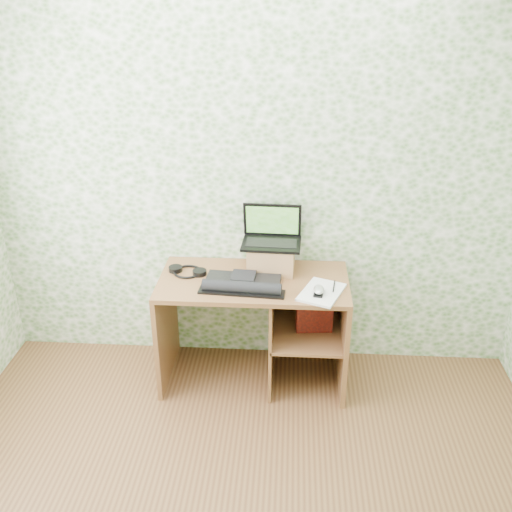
# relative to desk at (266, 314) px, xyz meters

# --- Properties ---
(wall_back) EXTENTS (3.50, 0.00, 3.50)m
(wall_back) POSITION_rel_desk_xyz_m (-0.08, 0.28, 0.82)
(wall_back) COLOR white
(wall_back) RESTS_ON ground
(desk) EXTENTS (1.20, 0.60, 0.75)m
(desk) POSITION_rel_desk_xyz_m (0.00, 0.00, 0.00)
(desk) COLOR brown
(desk) RESTS_ON floor
(riser) EXTENTS (0.31, 0.26, 0.18)m
(riser) POSITION_rel_desk_xyz_m (0.03, 0.12, 0.36)
(riser) COLOR #A6774A
(riser) RESTS_ON desk
(laptop) EXTENTS (0.39, 0.28, 0.25)m
(laptop) POSITION_rel_desk_xyz_m (0.03, 0.16, 0.51)
(laptop) COLOR black
(laptop) RESTS_ON riser
(keyboard) EXTENTS (0.53, 0.30, 0.07)m
(keyboard) POSITION_rel_desk_xyz_m (-0.14, -0.13, 0.29)
(keyboard) COLOR black
(keyboard) RESTS_ON desk
(headphones) EXTENTS (0.25, 0.22, 0.03)m
(headphones) POSITION_rel_desk_xyz_m (-0.51, 0.04, 0.28)
(headphones) COLOR black
(headphones) RESTS_ON desk
(notepad) EXTENTS (0.32, 0.37, 0.01)m
(notepad) POSITION_rel_desk_xyz_m (0.34, -0.18, 0.28)
(notepad) COLOR silver
(notepad) RESTS_ON desk
(mouse) EXTENTS (0.08, 0.11, 0.04)m
(mouse) POSITION_rel_desk_xyz_m (0.33, -0.21, 0.30)
(mouse) COLOR silver
(mouse) RESTS_ON notepad
(pen) EXTENTS (0.03, 0.14, 0.01)m
(pen) POSITION_rel_desk_xyz_m (0.42, -0.12, 0.29)
(pen) COLOR black
(pen) RESTS_ON notepad
(red_box) EXTENTS (0.24, 0.10, 0.28)m
(red_box) POSITION_rel_desk_xyz_m (0.32, -0.03, 0.05)
(red_box) COLOR maroon
(red_box) RESTS_ON desk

